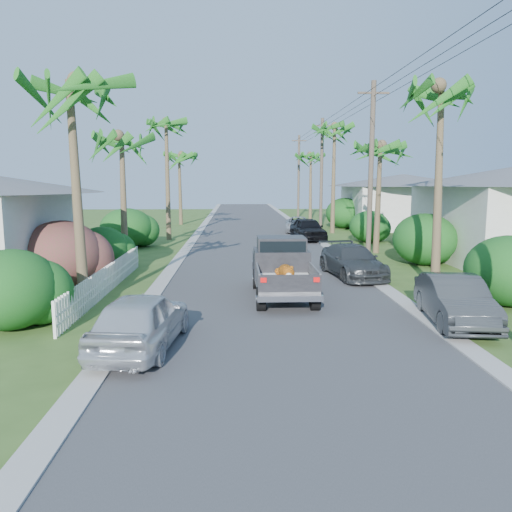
{
  "coord_description": "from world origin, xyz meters",
  "views": [
    {
      "loc": [
        -1.29,
        -12.63,
        4.04
      ],
      "look_at": [
        -0.61,
        4.87,
        1.4
      ],
      "focal_mm": 35.0,
      "sensor_mm": 36.0,
      "label": 1
    }
  ],
  "objects_px": {
    "parked_car_rn": "(455,301)",
    "parked_car_rm": "(352,261)",
    "palm_l_d": "(179,154)",
    "utility_pole_b": "(371,170)",
    "pickup_truck": "(282,267)",
    "parked_car_ln": "(141,321)",
    "palm_r_d": "(311,155)",
    "utility_pole_c": "(321,174)",
    "palm_l_b": "(121,136)",
    "house_right_far": "(402,203)",
    "utility_pole_d": "(299,176)",
    "parked_car_rd": "(298,225)",
    "palm_r_b": "(380,146)",
    "parked_car_rf": "(308,229)",
    "palm_r_a": "(444,87)",
    "palm_r_c": "(335,127)",
    "palm_l_c": "(166,123)",
    "palm_l_a": "(71,83)"
  },
  "relations": [
    {
      "from": "parked_car_rm",
      "to": "parked_car_rf",
      "type": "height_order",
      "value": "parked_car_rf"
    },
    {
      "from": "palm_r_a",
      "to": "palm_r_d",
      "type": "xyz_separation_m",
      "value": [
        0.2,
        34.0,
        -0.69
      ]
    },
    {
      "from": "palm_r_d",
      "to": "utility_pole_d",
      "type": "relative_size",
      "value": 0.89
    },
    {
      "from": "parked_car_rm",
      "to": "palm_r_d",
      "type": "bearing_deg",
      "value": 76.98
    },
    {
      "from": "palm_l_d",
      "to": "utility_pole_b",
      "type": "bearing_deg",
      "value": -60.05
    },
    {
      "from": "house_right_far",
      "to": "utility_pole_d",
      "type": "bearing_deg",
      "value": 119.65
    },
    {
      "from": "pickup_truck",
      "to": "parked_car_rf",
      "type": "bearing_deg",
      "value": 78.71
    },
    {
      "from": "palm_r_b",
      "to": "palm_r_d",
      "type": "bearing_deg",
      "value": 90.23
    },
    {
      "from": "parked_car_rf",
      "to": "house_right_far",
      "type": "distance_m",
      "value": 12.88
    },
    {
      "from": "parked_car_rn",
      "to": "palm_l_c",
      "type": "height_order",
      "value": "palm_l_c"
    },
    {
      "from": "palm_l_c",
      "to": "house_right_far",
      "type": "relative_size",
      "value": 1.02
    },
    {
      "from": "parked_car_rm",
      "to": "palm_l_b",
      "type": "xyz_separation_m",
      "value": [
        -10.4,
        3.96,
        5.48
      ]
    },
    {
      "from": "parked_car_rn",
      "to": "palm_r_b",
      "type": "distance_m",
      "value": 15.12
    },
    {
      "from": "palm_l_c",
      "to": "palm_r_b",
      "type": "height_order",
      "value": "palm_l_c"
    },
    {
      "from": "palm_r_d",
      "to": "palm_r_b",
      "type": "bearing_deg",
      "value": -89.77
    },
    {
      "from": "pickup_truck",
      "to": "palm_r_d",
      "type": "distance_m",
      "value": 36.2
    },
    {
      "from": "parked_car_rd",
      "to": "palm_r_d",
      "type": "bearing_deg",
      "value": 83.55
    },
    {
      "from": "palm_r_a",
      "to": "house_right_far",
      "type": "xyz_separation_m",
      "value": [
        6.7,
        24.0,
        -5.3
      ]
    },
    {
      "from": "utility_pole_d",
      "to": "pickup_truck",
      "type": "bearing_deg",
      "value": -97.89
    },
    {
      "from": "palm_l_b",
      "to": "utility_pole_b",
      "type": "distance_m",
      "value": 12.54
    },
    {
      "from": "parked_car_rd",
      "to": "parked_car_ln",
      "type": "height_order",
      "value": "parked_car_ln"
    },
    {
      "from": "parked_car_ln",
      "to": "utility_pole_c",
      "type": "xyz_separation_m",
      "value": [
        9.2,
        28.91,
        3.89
      ]
    },
    {
      "from": "parked_car_rn",
      "to": "palm_l_a",
      "type": "xyz_separation_m",
      "value": [
        -11.09,
        2.06,
        6.26
      ]
    },
    {
      "from": "pickup_truck",
      "to": "parked_car_ln",
      "type": "distance_m",
      "value": 6.92
    },
    {
      "from": "utility_pole_b",
      "to": "utility_pole_d",
      "type": "xyz_separation_m",
      "value": [
        0.0,
        30.0,
        0.0
      ]
    },
    {
      "from": "palm_r_c",
      "to": "utility_pole_d",
      "type": "relative_size",
      "value": 1.04
    },
    {
      "from": "parked_car_rf",
      "to": "palm_l_b",
      "type": "xyz_separation_m",
      "value": [
        -10.4,
        -9.3,
        5.38
      ]
    },
    {
      "from": "utility_pole_c",
      "to": "palm_l_b",
      "type": "bearing_deg",
      "value": -127.78
    },
    {
      "from": "palm_r_d",
      "to": "pickup_truck",
      "type": "bearing_deg",
      "value": -99.98
    },
    {
      "from": "parked_car_rd",
      "to": "palm_l_d",
      "type": "distance_m",
      "value": 13.81
    },
    {
      "from": "palm_r_b",
      "to": "utility_pole_b",
      "type": "relative_size",
      "value": 0.8
    },
    {
      "from": "palm_l_b",
      "to": "house_right_far",
      "type": "xyz_separation_m",
      "value": [
        19.8,
        18.0,
        -4.03
      ]
    },
    {
      "from": "palm_l_a",
      "to": "utility_pole_b",
      "type": "distance_m",
      "value": 15.64
    },
    {
      "from": "palm_r_d",
      "to": "palm_l_d",
      "type": "bearing_deg",
      "value": -155.22
    },
    {
      "from": "palm_l_d",
      "to": "utility_pole_b",
      "type": "relative_size",
      "value": 0.86
    },
    {
      "from": "palm_l_d",
      "to": "palm_r_a",
      "type": "xyz_separation_m",
      "value": [
        12.8,
        -28.0,
        0.98
      ]
    },
    {
      "from": "parked_car_ln",
      "to": "utility_pole_c",
      "type": "relative_size",
      "value": 0.46
    },
    {
      "from": "palm_r_c",
      "to": "parked_car_rd",
      "type": "bearing_deg",
      "value": 166.67
    },
    {
      "from": "parked_car_ln",
      "to": "palm_l_c",
      "type": "bearing_deg",
      "value": -77.73
    },
    {
      "from": "pickup_truck",
      "to": "palm_l_d",
      "type": "xyz_separation_m",
      "value": [
        -6.81,
        29.21,
        5.43
      ]
    },
    {
      "from": "palm_l_d",
      "to": "utility_pole_d",
      "type": "distance_m",
      "value": 15.19
    },
    {
      "from": "parked_car_rf",
      "to": "utility_pole_b",
      "type": "relative_size",
      "value": 0.5
    },
    {
      "from": "parked_car_rn",
      "to": "parked_car_rm",
      "type": "relative_size",
      "value": 0.9
    },
    {
      "from": "palm_l_c",
      "to": "palm_r_b",
      "type": "relative_size",
      "value": 1.28
    },
    {
      "from": "palm_r_c",
      "to": "utility_pole_d",
      "type": "height_order",
      "value": "palm_r_c"
    },
    {
      "from": "palm_r_c",
      "to": "palm_r_a",
      "type": "bearing_deg",
      "value": -89.71
    },
    {
      "from": "parked_car_rd",
      "to": "house_right_far",
      "type": "distance_m",
      "value": 10.11
    },
    {
      "from": "house_right_far",
      "to": "palm_r_a",
      "type": "bearing_deg",
      "value": -105.6
    },
    {
      "from": "parked_car_ln",
      "to": "palm_r_d",
      "type": "bearing_deg",
      "value": -97.57
    },
    {
      "from": "parked_car_rm",
      "to": "palm_r_c",
      "type": "bearing_deg",
      "value": 73.93
    }
  ]
}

